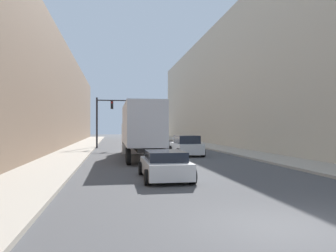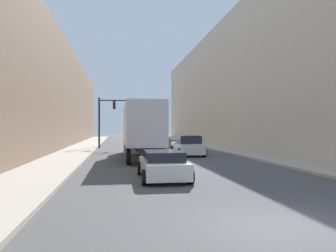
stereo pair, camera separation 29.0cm
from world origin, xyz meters
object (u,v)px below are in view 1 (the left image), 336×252
Objects in this scene: sedan_car at (165,165)px; suv_car at (186,146)px; traffic_signal_gantry at (114,112)px; semi_truck at (140,128)px.

suv_car is at bearing 72.77° from sedan_car.
suv_car is 12.52m from traffic_signal_gantry.
suv_car is at bearing 23.27° from semi_truck.
traffic_signal_gantry reaches higher than semi_truck.
traffic_signal_gantry is (-1.86, 12.30, 1.81)m from semi_truck.
semi_truck is 4.53m from suv_car.
semi_truck reaches higher than sedan_car.
sedan_car is at bearing -88.48° from semi_truck.
sedan_car is at bearing -107.23° from suv_car.
traffic_signal_gantry reaches higher than sedan_car.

